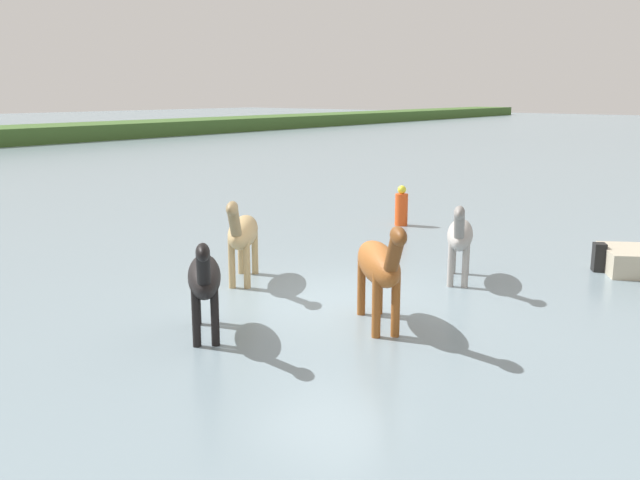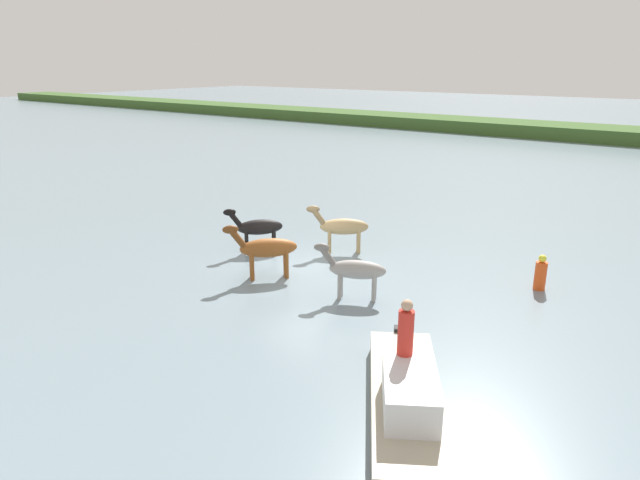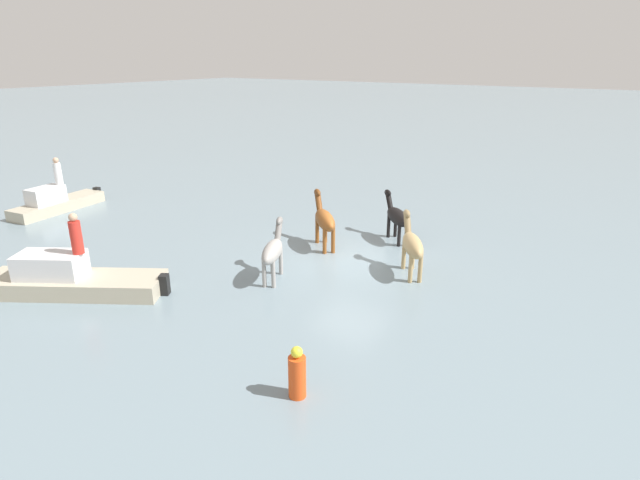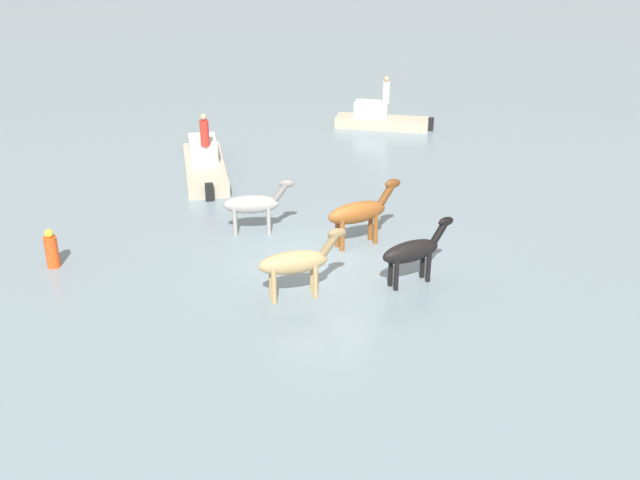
% 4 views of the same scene
% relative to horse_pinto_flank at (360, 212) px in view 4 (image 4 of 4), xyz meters
% --- Properties ---
extents(ground_plane, '(215.32, 215.32, 0.00)m').
position_rel_horse_pinto_flank_xyz_m(ground_plane, '(0.50, 1.40, -1.03)').
color(ground_plane, gray).
extents(horse_pinto_flank, '(1.91, 2.01, 1.87)m').
position_rel_horse_pinto_flank_xyz_m(horse_pinto_flank, '(0.00, 0.00, 0.00)').
color(horse_pinto_flank, brown).
rests_on(horse_pinto_flank, ground_plane).
extents(horse_chestnut_trailing, '(2.11, 1.25, 1.69)m').
position_rel_horse_pinto_flank_xyz_m(horse_chestnut_trailing, '(3.26, 0.27, -0.10)').
color(horse_chestnut_trailing, '#9E9993').
rests_on(horse_chestnut_trailing, ground_plane).
extents(horse_gray_outer, '(1.71, 1.85, 1.70)m').
position_rel_horse_pinto_flank_xyz_m(horse_gray_outer, '(-2.04, 1.85, -0.09)').
color(horse_gray_outer, black).
rests_on(horse_gray_outer, ground_plane).
extents(horse_rear_stallion, '(2.08, 1.65, 1.80)m').
position_rel_horse_pinto_flank_xyz_m(horse_rear_stallion, '(0.55, 3.62, -0.04)').
color(horse_rear_stallion, tan).
rests_on(horse_rear_stallion, ground_plane).
extents(boat_motor_center, '(3.86, 5.09, 1.35)m').
position_rel_horse_pinto_flank_xyz_m(boat_motor_center, '(7.27, -4.02, -0.71)').
color(boat_motor_center, '#B7AD93').
rests_on(boat_motor_center, ground_plane).
extents(boat_tender_starboard, '(4.44, 1.74, 1.32)m').
position_rel_horse_pinto_flank_xyz_m(boat_tender_starboard, '(2.80, -12.32, -0.72)').
color(boat_tender_starboard, '#B7AD93').
rests_on(boat_tender_starboard, ground_plane).
extents(person_watcher_seated, '(0.32, 0.32, 1.19)m').
position_rel_horse_pinto_flank_xyz_m(person_watcher_seated, '(7.03, -3.75, 0.72)').
color(person_watcher_seated, red).
rests_on(person_watcher_seated, boat_motor_center).
extents(person_spotter_bow, '(0.32, 0.32, 1.19)m').
position_rel_horse_pinto_flank_xyz_m(person_spotter_bow, '(2.55, -12.20, 0.69)').
color(person_spotter_bow, silver).
rests_on(person_spotter_bow, boat_tender_starboard).
extents(buoy_channel_marker, '(0.36, 0.36, 1.14)m').
position_rel_horse_pinto_flank_xyz_m(buoy_channel_marker, '(7.55, 4.31, -0.52)').
color(buoy_channel_marker, '#E54C19').
rests_on(buoy_channel_marker, ground_plane).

